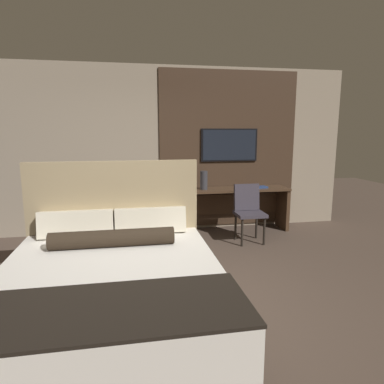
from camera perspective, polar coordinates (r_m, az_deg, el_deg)
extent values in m
plane|color=#4C3D33|center=(3.72, -5.86, -17.60)|extent=(16.00, 16.00, 0.00)
cube|color=gray|center=(5.90, -8.19, 6.89)|extent=(7.20, 0.06, 2.80)
cube|color=#3D2B1E|center=(6.10, 6.12, 7.04)|extent=(2.44, 0.03, 2.70)
cube|color=#33281E|center=(3.20, -13.05, -20.61)|extent=(1.79, 2.06, 0.22)
cube|color=silver|center=(3.05, -13.29, -15.67)|extent=(1.84, 2.13, 0.39)
cube|color=black|center=(2.34, -14.32, -18.43)|extent=(1.86, 0.74, 0.02)
cube|color=#998460|center=(3.99, -12.73, -5.03)|extent=(1.88, 0.08, 1.40)
cube|color=beige|center=(3.88, -18.68, -5.01)|extent=(0.77, 0.23, 0.31)
cube|color=beige|center=(3.84, -6.94, -4.67)|extent=(0.77, 0.23, 0.31)
cylinder|color=#2D2319|center=(3.46, -13.06, -7.52)|extent=(1.20, 0.17, 0.17)
cube|color=#422D1E|center=(5.91, 6.76, 0.43)|extent=(1.94, 0.50, 0.03)
cube|color=#422D1E|center=(5.79, -2.25, -3.53)|extent=(0.06, 0.45, 0.72)
cube|color=#422D1E|center=(6.32, 14.85, -2.68)|extent=(0.06, 0.45, 0.72)
cube|color=#422D1E|center=(6.19, 6.07, -1.99)|extent=(1.82, 0.02, 0.36)
cube|color=black|center=(6.07, 6.23, 7.79)|extent=(1.01, 0.04, 0.57)
cube|color=black|center=(6.05, 6.28, 7.78)|extent=(0.95, 0.01, 0.52)
cube|color=#38333D|center=(5.39, 9.64, -3.64)|extent=(0.44, 0.42, 0.05)
cube|color=#38333D|center=(5.51, 9.09, -0.83)|extent=(0.41, 0.11, 0.42)
cylinder|color=black|center=(5.25, 8.35, -6.71)|extent=(0.04, 0.04, 0.43)
cylinder|color=black|center=(5.37, 11.94, -6.44)|extent=(0.04, 0.04, 0.43)
cylinder|color=black|center=(5.55, 7.27, -5.73)|extent=(0.04, 0.04, 0.43)
cylinder|color=black|center=(5.66, 10.69, -5.51)|extent=(0.04, 0.04, 0.43)
cylinder|color=#333338|center=(5.76, 1.98, 1.98)|extent=(0.12, 0.12, 0.31)
cylinder|color=silver|center=(5.78, -0.03, 1.64)|extent=(0.12, 0.12, 0.24)
cube|color=navy|center=(6.03, 11.35, 0.81)|extent=(0.24, 0.18, 0.03)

